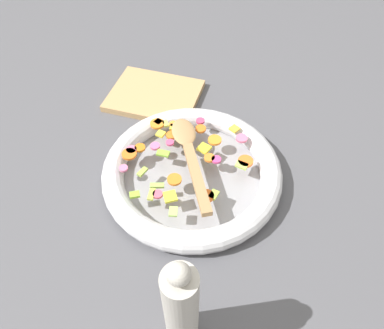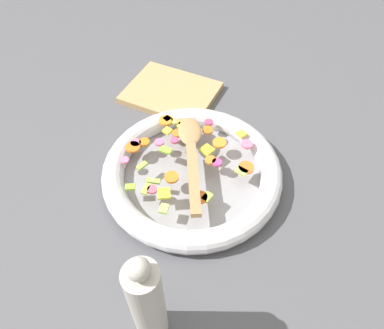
% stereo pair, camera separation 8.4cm
% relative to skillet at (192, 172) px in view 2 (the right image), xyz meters
% --- Properties ---
extents(ground_plane, '(4.00, 4.00, 0.00)m').
position_rel_skillet_xyz_m(ground_plane, '(0.00, 0.00, -0.02)').
color(ground_plane, '#4C4C51').
extents(skillet, '(0.41, 0.41, 0.05)m').
position_rel_skillet_xyz_m(skillet, '(0.00, 0.00, 0.00)').
color(skillet, gray).
rests_on(skillet, ground_plane).
extents(chopped_vegetables, '(0.30, 0.30, 0.01)m').
position_rel_skillet_xyz_m(chopped_vegetables, '(0.03, -0.02, 0.03)').
color(chopped_vegetables, orange).
rests_on(chopped_vegetables, skillet).
extents(wooden_spoon, '(0.17, 0.27, 0.01)m').
position_rel_skillet_xyz_m(wooden_spoon, '(0.01, -0.03, 0.04)').
color(wooden_spoon, '#A87F51').
rests_on(wooden_spoon, chopped_vegetables).
extents(pepper_mill, '(0.05, 0.05, 0.25)m').
position_rel_skillet_xyz_m(pepper_mill, '(-0.08, 0.33, 0.09)').
color(pepper_mill, '#B2ADA3').
rests_on(pepper_mill, ground_plane).
extents(cutting_board, '(0.24, 0.19, 0.02)m').
position_rel_skillet_xyz_m(cutting_board, '(0.18, -0.25, -0.01)').
color(cutting_board, tan).
rests_on(cutting_board, ground_plane).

